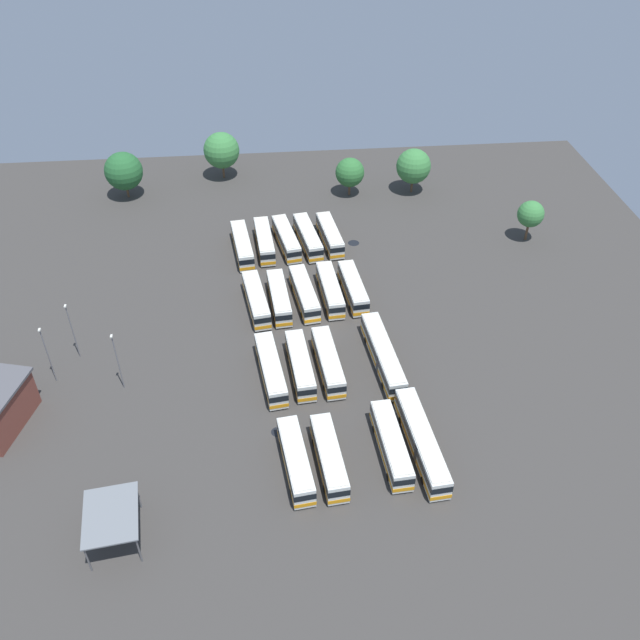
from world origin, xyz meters
The scene contains 30 objects.
ground_plane centered at (0.00, 0.00, 0.00)m, with size 130.73×130.73×0.00m, color #383533.
bus_row0_slot0 centered at (-24.03, -11.04, 1.80)m, with size 16.14×3.96×3.39m.
bus_row0_slot1 centered at (-24.14, -7.19, 1.80)m, with size 12.68×3.43×3.39m.
bus_row0_slot3 centered at (-25.42, 0.66, 1.79)m, with size 12.01×3.73×3.39m.
bus_row0_slot4 centered at (-25.54, 4.73, 1.79)m, with size 12.16×4.05×3.39m.
bus_row1_slot0 centered at (-7.59, -8.97, 1.80)m, with size 16.16×4.15×3.39m.
bus_row1_slot2 centered at (-8.35, -0.99, 1.80)m, with size 12.66×3.77×3.39m.
bus_row1_slot3 centered at (-8.62, 2.97, 1.79)m, with size 12.34×3.65×3.39m.
bus_row1_slot4 centered at (-9.13, 7.12, 1.80)m, with size 13.23×4.31×3.39m.
bus_row2_slot0 centered at (9.02, -6.87, 1.79)m, with size 12.02×3.72×3.39m.
bus_row2_slot1 centered at (8.83, -3.10, 1.79)m, with size 12.44×3.55×3.39m.
bus_row2_slot2 centered at (8.25, 1.12, 1.79)m, with size 12.63×4.30×3.39m.
bus_row2_slot3 centered at (7.48, 5.19, 1.79)m, with size 12.00×3.57×3.39m.
bus_row2_slot4 centered at (7.29, 8.85, 1.79)m, with size 12.57×4.42×3.39m.
bus_row3_slot0 centered at (25.55, -4.84, 1.79)m, with size 12.16×4.07×3.39m.
bus_row3_slot1 centered at (25.22, -0.81, 1.80)m, with size 12.94×4.61×3.39m.
bus_row3_slot2 centered at (25.08, 3.09, 1.79)m, with size 12.70×4.77×3.39m.
bus_row3_slot3 centered at (24.68, 7.04, 1.79)m, with size 12.37×3.55×3.39m.
bus_row3_slot4 centered at (23.62, 10.97, 1.80)m, with size 12.92×4.18×3.39m.
maintenance_shelter centered at (-33.08, 25.10, 4.08)m, with size 8.34×6.75×4.33m.
lamp_post_far_corner centered at (-1.83, 34.85, 5.13)m, with size 0.56×0.28×9.42m.
lamp_post_by_building centered at (-9.02, 27.54, 5.13)m, with size 0.56×0.28×9.43m.
lamp_post_mid_lot centered at (-6.75, 37.21, 5.12)m, with size 0.56×0.28×9.39m.
tree_east_edge centered at (43.77, -23.63, 5.68)m, with size 6.94×6.94×9.16m.
tree_northeast centered at (23.56, -40.87, 5.29)m, with size 4.77×4.77×7.70m.
tree_west_edge centered at (43.81, -10.77, 4.89)m, with size 5.80×5.80×7.80m.
tree_northwest centered at (47.01, 34.05, 5.68)m, with size 7.51×7.51×9.44m.
tree_north_edge centered at (53.87, 14.86, 6.14)m, with size 7.43×7.43×9.86m.
puddle_near_shelter centered at (-19.18, 6.68, 0.00)m, with size 1.72×1.72×0.01m, color black.
puddle_front_lane centered at (25.26, -9.19, 0.00)m, with size 2.07×2.07×0.01m, color black.
Camera 1 is at (-77.88, 6.71, 65.37)m, focal length 37.54 mm.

